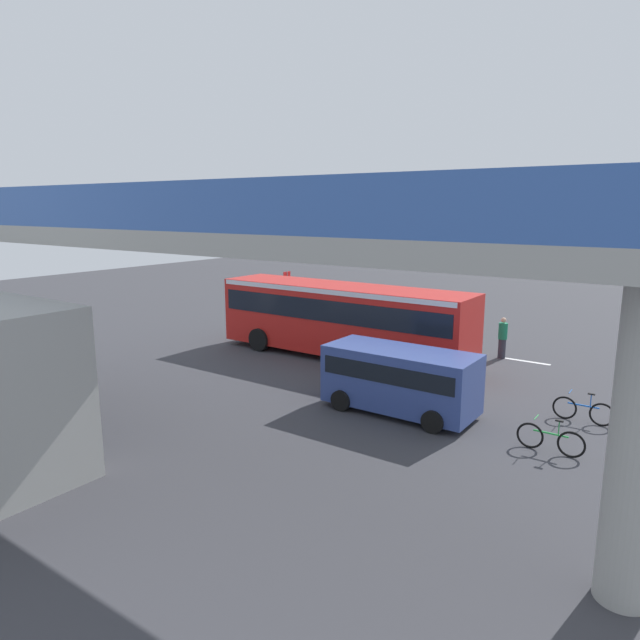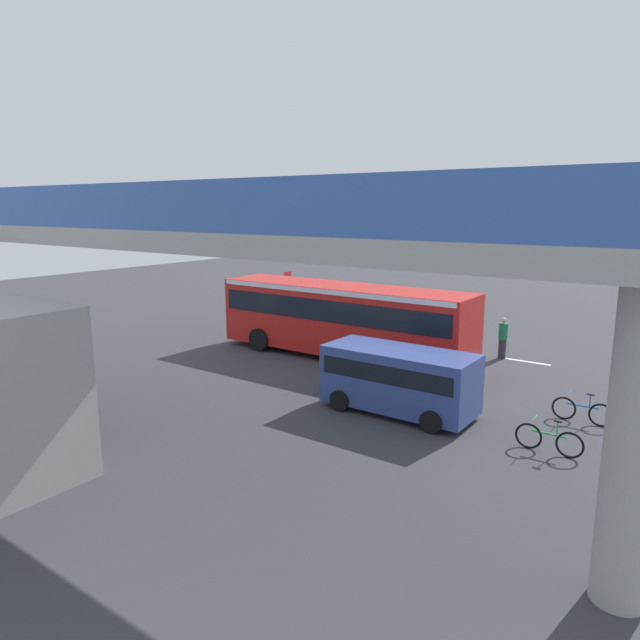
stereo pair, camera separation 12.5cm
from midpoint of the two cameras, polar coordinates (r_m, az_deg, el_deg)
name	(u,v)px [view 1 (the left image)]	position (r m, az deg, el deg)	size (l,w,h in m)	color
ground	(363,357)	(24.77, 4.21, -3.76)	(80.00, 80.00, 0.00)	#38383D
city_bus	(343,315)	(24.35, 2.14, 0.55)	(11.54, 2.85, 3.15)	red
parked_van	(400,376)	(18.12, 7.89, -5.65)	(4.80, 2.17, 2.05)	#33478C
bicycle_blue	(583,411)	(19.08, 24.81, -8.30)	(1.77, 0.44, 0.96)	black
bicycle_green	(550,439)	(16.51, 21.99, -11.10)	(1.77, 0.44, 0.96)	black
pedestrian	(503,338)	(25.58, 17.79, -1.75)	(0.38, 0.38, 1.79)	#2D2D38
traffic_sign	(287,287)	(32.61, -3.45, 3.30)	(0.08, 0.60, 2.80)	slate
lane_dash_leftmost	(526,361)	(25.60, 19.91, -3.92)	(2.00, 0.20, 0.01)	silver
lane_dash_left	(438,348)	(26.86, 11.68, -2.77)	(2.00, 0.20, 0.01)	silver
lane_dash_centre	(364,337)	(28.63, 4.34, -1.69)	(2.00, 0.20, 0.01)	silver
lane_dash_right	(301,327)	(30.82, -2.05, -0.72)	(2.00, 0.20, 0.01)	silver
pedestrian_overpass	(156,256)	(15.71, -16.44, 6.22)	(25.04, 2.60, 7.01)	#9E9E99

